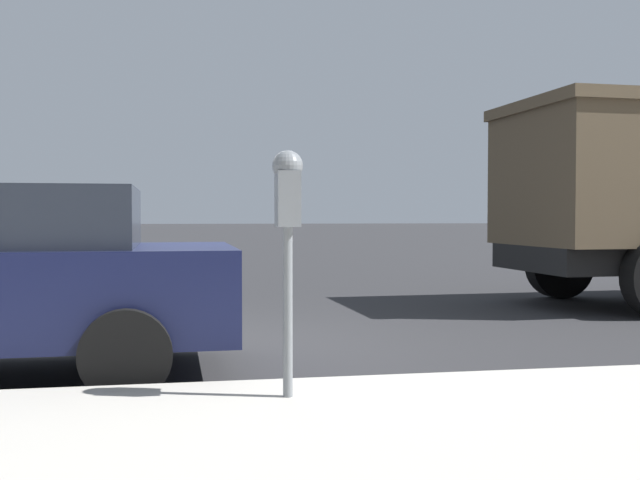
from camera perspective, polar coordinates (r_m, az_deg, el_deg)
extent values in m
plane|color=#2B2B2D|center=(7.38, -10.03, -8.15)|extent=(220.00, 220.00, 0.00)
cylinder|color=gray|center=(4.63, -2.47, -5.50)|extent=(0.06, 0.06, 1.05)
cube|color=gray|center=(4.59, -2.48, 3.14)|extent=(0.20, 0.14, 0.34)
sphere|color=gray|center=(4.60, -2.49, 5.67)|extent=(0.19, 0.19, 0.19)
cube|color=#B21919|center=(4.70, -2.66, 2.59)|extent=(0.01, 0.11, 0.12)
cube|color=black|center=(4.70, -2.66, 4.04)|extent=(0.01, 0.10, 0.08)
cylinder|color=black|center=(5.41, -14.57, -8.42)|extent=(0.23, 0.64, 0.64)
cylinder|color=black|center=(7.17, -13.75, -5.88)|extent=(0.23, 0.64, 0.64)
cylinder|color=black|center=(12.21, 17.79, -1.78)|extent=(0.34, 1.05, 1.04)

